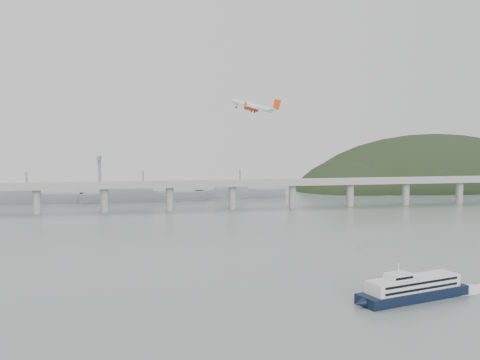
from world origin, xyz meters
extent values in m
plane|color=slate|center=(0.00, 0.00, 0.00)|extent=(900.00, 900.00, 0.00)
cube|color=gray|center=(0.00, 200.00, 20.00)|extent=(800.00, 22.00, 2.20)
cube|color=gray|center=(0.00, 189.50, 22.00)|extent=(800.00, 0.60, 1.80)
cube|color=gray|center=(0.00, 210.50, 22.00)|extent=(800.00, 0.60, 1.80)
cylinder|color=gray|center=(-130.00, 200.00, 9.50)|extent=(6.00, 6.00, 21.00)
cylinder|color=gray|center=(-80.00, 200.00, 9.50)|extent=(6.00, 6.00, 21.00)
cylinder|color=gray|center=(-30.00, 200.00, 9.50)|extent=(6.00, 6.00, 21.00)
cylinder|color=gray|center=(20.00, 200.00, 9.50)|extent=(6.00, 6.00, 21.00)
cylinder|color=gray|center=(70.00, 200.00, 9.50)|extent=(6.00, 6.00, 21.00)
cylinder|color=gray|center=(120.00, 200.00, 9.50)|extent=(6.00, 6.00, 21.00)
cylinder|color=gray|center=(170.00, 200.00, 9.50)|extent=(6.00, 6.00, 21.00)
cylinder|color=gray|center=(220.00, 200.00, 9.50)|extent=(6.00, 6.00, 21.00)
ellipsoid|color=black|center=(270.00, 330.00, -18.00)|extent=(320.00, 150.00, 156.00)
ellipsoid|color=black|center=(175.00, 320.00, -12.00)|extent=(140.00, 110.00, 96.00)
cube|color=slate|center=(-150.00, 270.00, 4.00)|extent=(95.67, 20.15, 8.00)
cube|color=slate|center=(-159.50, 270.00, 12.00)|extent=(33.90, 15.02, 8.00)
cylinder|color=slate|center=(-150.00, 270.00, 20.00)|extent=(1.60, 1.60, 14.00)
cube|color=slate|center=(-50.00, 265.00, 4.00)|extent=(110.55, 21.43, 8.00)
cube|color=slate|center=(-61.00, 265.00, 12.00)|extent=(39.01, 16.73, 8.00)
cylinder|color=slate|center=(-50.00, 265.00, 20.00)|extent=(1.60, 1.60, 14.00)
cube|color=slate|center=(40.00, 275.00, 4.00)|extent=(85.00, 13.60, 8.00)
cube|color=slate|center=(31.50, 275.00, 12.00)|extent=(29.75, 11.90, 8.00)
cylinder|color=slate|center=(40.00, 275.00, 20.00)|extent=(1.60, 1.60, 14.00)
cube|color=slate|center=(-90.00, 300.00, 20.00)|extent=(3.00, 3.00, 40.00)
cube|color=slate|center=(-90.00, 290.00, 38.00)|extent=(3.00, 28.00, 3.00)
cube|color=black|center=(45.79, -52.84, 1.83)|extent=(47.08, 23.40, 3.67)
cone|color=black|center=(22.03, -59.77, 1.83)|extent=(5.43, 4.80, 3.67)
cube|color=silver|center=(45.79, -52.84, 5.96)|extent=(39.52, 19.59, 4.58)
cube|color=black|center=(47.09, -57.28, 7.15)|extent=(33.48, 9.90, 0.92)
cube|color=black|center=(47.09, -57.28, 4.95)|extent=(33.48, 9.90, 0.92)
cube|color=black|center=(44.49, -48.39, 7.15)|extent=(33.48, 9.90, 0.92)
cube|color=black|center=(44.49, -48.39, 4.95)|extent=(33.48, 9.90, 0.92)
cube|color=silver|center=(38.75, -54.89, 9.44)|extent=(10.60, 8.73, 2.38)
cube|color=black|center=(39.66, -58.02, 9.44)|extent=(7.95, 2.42, 0.92)
cylinder|color=silver|center=(38.75, -54.89, 12.37)|extent=(0.57, 0.57, 3.67)
ellipsoid|color=white|center=(70.43, -45.65, 0.05)|extent=(29.04, 20.07, 0.18)
cylinder|color=white|center=(11.62, 77.29, 76.97)|extent=(20.53, 18.32, 8.86)
cone|color=white|center=(0.93, 85.58, 80.27)|extent=(5.19, 5.04, 3.91)
cone|color=white|center=(22.74, 68.70, 73.98)|extent=(5.85, 5.43, 4.11)
cube|color=white|center=(12.10, 76.86, 75.92)|extent=(21.22, 26.20, 2.83)
cube|color=white|center=(22.20, 69.15, 74.78)|extent=(8.47, 10.00, 1.40)
cube|color=red|center=(23.50, 68.33, 77.36)|extent=(4.43, 3.16, 6.43)
cylinder|color=red|center=(13.71, 81.58, 74.80)|extent=(4.37, 4.13, 2.84)
cylinder|color=black|center=(12.31, 82.67, 75.23)|extent=(1.84, 1.95, 2.02)
cube|color=white|center=(13.90, 81.49, 75.64)|extent=(2.03, 1.58, 1.54)
cylinder|color=red|center=(7.94, 73.95, 75.29)|extent=(4.37, 4.13, 2.84)
cylinder|color=black|center=(6.54, 75.04, 75.72)|extent=(1.84, 1.95, 2.02)
cube|color=white|center=(8.14, 73.86, 76.13)|extent=(2.03, 1.58, 1.54)
cylinder|color=black|center=(13.11, 78.83, 74.28)|extent=(0.89, 0.65, 2.12)
cylinder|color=black|center=(12.90, 78.93, 73.35)|extent=(1.15, 0.95, 1.17)
cylinder|color=black|center=(10.39, 75.22, 74.51)|extent=(0.89, 0.65, 2.12)
cylinder|color=black|center=(10.18, 75.32, 73.58)|extent=(1.15, 0.95, 1.17)
cylinder|color=black|center=(3.07, 83.76, 77.08)|extent=(0.89, 0.65, 2.12)
cylinder|color=black|center=(2.86, 83.86, 76.15)|extent=(1.15, 0.95, 1.17)
cube|color=red|center=(22.57, 87.51, 75.76)|extent=(1.63, 1.18, 2.37)
cube|color=red|center=(4.75, 63.93, 77.27)|extent=(1.63, 1.18, 2.37)
camera|label=1|loc=(-53.93, -241.90, 61.94)|focal=42.00mm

